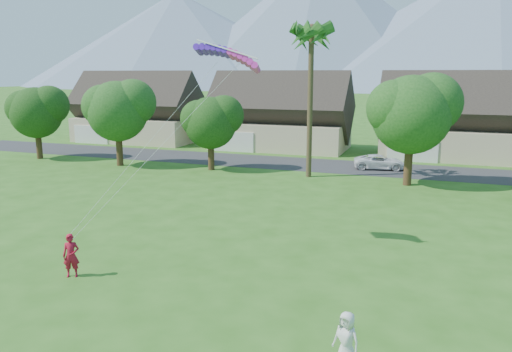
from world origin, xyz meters
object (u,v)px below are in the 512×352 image
at_px(kite_flyer, 71,256).
at_px(parafoil_kite, 229,53).
at_px(watcher, 346,340).
at_px(parked_car, 380,162).

bearing_deg(kite_flyer, parafoil_kite, 24.14).
bearing_deg(watcher, kite_flyer, -169.91).
height_order(kite_flyer, parafoil_kite, parafoil_kite).
xyz_separation_m(watcher, parked_car, (-2.53, 32.16, -0.22)).
distance_m(kite_flyer, parafoil_kite, 11.52).
height_order(kite_flyer, watcher, kite_flyer).
bearing_deg(kite_flyer, watcher, -39.66).
distance_m(parked_car, parafoil_kite, 25.49).
xyz_separation_m(kite_flyer, parked_car, (9.68, 29.46, -0.30)).
bearing_deg(watcher, parked_car, 117.06).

